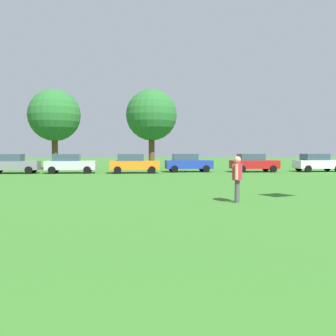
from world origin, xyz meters
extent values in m
plane|color=#387528|center=(0.00, 30.00, 0.00)|extent=(160.00, 160.00, 0.00)
cylinder|color=#4C4C51|center=(5.67, 14.40, 0.43)|extent=(0.16, 0.16, 0.86)
cylinder|color=#4C4C51|center=(5.77, 14.64, 0.43)|extent=(0.16, 0.16, 0.86)
cube|color=#D8334C|center=(5.72, 14.52, 1.16)|extent=(0.52, 0.65, 0.61)
cylinder|color=tan|center=(5.58, 14.19, 1.18)|extent=(0.12, 0.12, 0.57)
cylinder|color=tan|center=(5.86, 14.84, 1.18)|extent=(0.12, 0.12, 0.57)
sphere|color=tan|center=(5.72, 14.52, 1.62)|extent=(0.27, 0.27, 0.27)
cube|color=slate|center=(-7.87, 34.52, 0.70)|extent=(4.30, 1.80, 0.76)
cube|color=#334756|center=(-8.21, 34.52, 1.38)|extent=(2.24, 1.58, 0.60)
cylinder|color=black|center=(-6.41, 35.42, 0.32)|extent=(0.64, 0.22, 0.64)
cylinder|color=black|center=(-6.41, 33.62, 0.32)|extent=(0.64, 0.22, 0.64)
cube|color=silver|center=(-2.98, 34.24, 0.70)|extent=(4.30, 1.80, 0.76)
cube|color=#334756|center=(-3.33, 34.24, 1.38)|extent=(2.24, 1.58, 0.60)
cylinder|color=black|center=(-1.52, 35.14, 0.32)|extent=(0.64, 0.22, 0.64)
cylinder|color=black|center=(-1.52, 33.34, 0.32)|extent=(0.64, 0.22, 0.64)
cylinder|color=black|center=(-4.45, 35.14, 0.32)|extent=(0.64, 0.22, 0.64)
cylinder|color=black|center=(-4.45, 33.34, 0.32)|extent=(0.64, 0.22, 0.64)
cube|color=orange|center=(2.53, 33.65, 0.70)|extent=(4.30, 1.80, 0.76)
cube|color=#334756|center=(2.19, 33.65, 1.38)|extent=(2.24, 1.58, 0.60)
cylinder|color=black|center=(3.99, 34.55, 0.32)|extent=(0.64, 0.22, 0.64)
cylinder|color=black|center=(3.99, 32.75, 0.32)|extent=(0.64, 0.22, 0.64)
cylinder|color=black|center=(1.07, 34.55, 0.32)|extent=(0.64, 0.22, 0.64)
cylinder|color=black|center=(1.07, 32.75, 0.32)|extent=(0.64, 0.22, 0.64)
cube|color=#1E38AD|center=(7.62, 35.01, 0.70)|extent=(4.30, 1.80, 0.76)
cube|color=#334756|center=(7.28, 35.01, 1.38)|extent=(2.24, 1.58, 0.60)
cylinder|color=black|center=(9.09, 35.91, 0.32)|extent=(0.64, 0.22, 0.64)
cylinder|color=black|center=(9.09, 34.11, 0.32)|extent=(0.64, 0.22, 0.64)
cylinder|color=black|center=(6.16, 35.91, 0.32)|extent=(0.64, 0.22, 0.64)
cylinder|color=black|center=(6.16, 34.11, 0.32)|extent=(0.64, 0.22, 0.64)
cube|color=red|center=(13.64, 34.11, 0.70)|extent=(4.30, 1.80, 0.76)
cube|color=#334756|center=(13.30, 34.11, 1.38)|extent=(2.24, 1.58, 0.60)
cylinder|color=black|center=(15.10, 35.01, 0.32)|extent=(0.64, 0.22, 0.64)
cylinder|color=black|center=(15.10, 33.21, 0.32)|extent=(0.64, 0.22, 0.64)
cylinder|color=black|center=(12.18, 35.01, 0.32)|extent=(0.64, 0.22, 0.64)
cylinder|color=black|center=(12.18, 33.21, 0.32)|extent=(0.64, 0.22, 0.64)
cube|color=white|center=(19.79, 33.87, 0.70)|extent=(4.30, 1.80, 0.76)
cube|color=#334756|center=(19.44, 33.87, 1.38)|extent=(2.24, 1.58, 0.60)
cylinder|color=black|center=(21.25, 34.77, 0.32)|extent=(0.64, 0.22, 0.64)
cylinder|color=black|center=(18.33, 34.77, 0.32)|extent=(0.64, 0.22, 0.64)
cylinder|color=black|center=(18.33, 32.97, 0.32)|extent=(0.64, 0.22, 0.64)
cylinder|color=brown|center=(-5.39, 40.47, 1.68)|extent=(0.62, 0.62, 3.37)
sphere|color=#286B2D|center=(-5.39, 40.47, 5.63)|extent=(5.32, 5.32, 5.32)
cylinder|color=brown|center=(4.69, 41.37, 1.75)|extent=(0.65, 0.65, 3.50)
sphere|color=#286B2D|center=(4.69, 41.37, 5.85)|extent=(5.53, 5.53, 5.53)
camera|label=1|loc=(1.33, 0.87, 1.95)|focal=39.89mm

